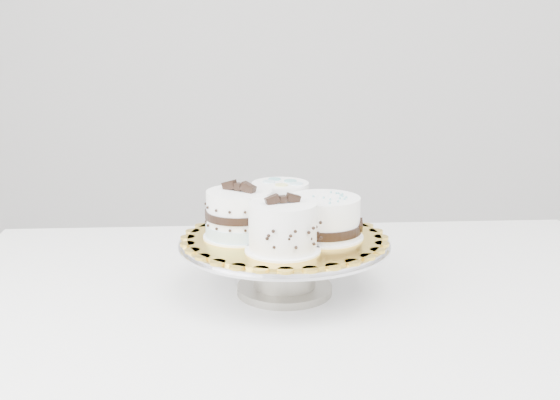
{
  "coord_description": "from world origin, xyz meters",
  "views": [
    {
      "loc": [
        -0.09,
        -0.85,
        1.16
      ],
      "look_at": [
        -0.09,
        0.19,
        0.9
      ],
      "focal_mm": 45.0,
      "sensor_mm": 36.0,
      "label": 1
    }
  ],
  "objects_px": {
    "cake_board": "(284,238)",
    "cake_dots": "(280,202)",
    "table": "(306,340)",
    "cake_banded": "(239,216)",
    "cake_ribbon": "(324,219)",
    "cake_swirl": "(283,228)",
    "cake_stand": "(284,256)"
  },
  "relations": [
    {
      "from": "table",
      "to": "cake_stand",
      "type": "bearing_deg",
      "value": 176.37
    },
    {
      "from": "cake_board",
      "to": "cake_dots",
      "type": "relative_size",
      "value": 2.45
    },
    {
      "from": "table",
      "to": "cake_ribbon",
      "type": "height_order",
      "value": "cake_ribbon"
    },
    {
      "from": "cake_swirl",
      "to": "cake_banded",
      "type": "bearing_deg",
      "value": 113.59
    },
    {
      "from": "table",
      "to": "cake_stand",
      "type": "distance_m",
      "value": 0.15
    },
    {
      "from": "cake_board",
      "to": "cake_swirl",
      "type": "distance_m",
      "value": 0.08
    },
    {
      "from": "table",
      "to": "cake_dots",
      "type": "distance_m",
      "value": 0.23
    },
    {
      "from": "cake_stand",
      "to": "cake_dots",
      "type": "distance_m",
      "value": 0.1
    },
    {
      "from": "cake_board",
      "to": "cake_swirl",
      "type": "bearing_deg",
      "value": -92.62
    },
    {
      "from": "cake_ribbon",
      "to": "cake_board",
      "type": "bearing_deg",
      "value": -178.99
    },
    {
      "from": "cake_swirl",
      "to": "cake_ribbon",
      "type": "bearing_deg",
      "value": 26.47
    },
    {
      "from": "cake_board",
      "to": "cake_dots",
      "type": "height_order",
      "value": "cake_dots"
    },
    {
      "from": "table",
      "to": "cake_swirl",
      "type": "xyz_separation_m",
      "value": [
        -0.04,
        -0.07,
        0.21
      ]
    },
    {
      "from": "cake_swirl",
      "to": "cake_board",
      "type": "bearing_deg",
      "value": 67.45
    },
    {
      "from": "cake_ribbon",
      "to": "cake_swirl",
      "type": "bearing_deg",
      "value": -127.84
    },
    {
      "from": "cake_banded",
      "to": "table",
      "type": "bearing_deg",
      "value": 35.25
    },
    {
      "from": "table",
      "to": "cake_swirl",
      "type": "height_order",
      "value": "cake_swirl"
    },
    {
      "from": "table",
      "to": "cake_board",
      "type": "distance_m",
      "value": 0.18
    },
    {
      "from": "cake_board",
      "to": "cake_ribbon",
      "type": "xyz_separation_m",
      "value": [
        0.06,
        -0.01,
        0.03
      ]
    },
    {
      "from": "cake_ribbon",
      "to": "cake_stand",
      "type": "bearing_deg",
      "value": -178.99
    },
    {
      "from": "cake_board",
      "to": "cake_dots",
      "type": "bearing_deg",
      "value": 94.8
    },
    {
      "from": "cake_ribbon",
      "to": "table",
      "type": "bearing_deg",
      "value": 175.14
    },
    {
      "from": "cake_banded",
      "to": "cake_stand",
      "type": "bearing_deg",
      "value": 36.13
    },
    {
      "from": "table",
      "to": "cake_dots",
      "type": "height_order",
      "value": "cake_dots"
    },
    {
      "from": "cake_board",
      "to": "cake_stand",
      "type": "bearing_deg",
      "value": 0.0
    },
    {
      "from": "cake_dots",
      "to": "table",
      "type": "bearing_deg",
      "value": -38.42
    },
    {
      "from": "cake_dots",
      "to": "cake_board",
      "type": "bearing_deg",
      "value": -61.9
    },
    {
      "from": "cake_board",
      "to": "cake_swirl",
      "type": "xyz_separation_m",
      "value": [
        -0.0,
        -0.07,
        0.04
      ]
    },
    {
      "from": "cake_ribbon",
      "to": "cake_banded",
      "type": "bearing_deg",
      "value": -175.18
    },
    {
      "from": "cake_banded",
      "to": "cake_dots",
      "type": "relative_size",
      "value": 1.13
    },
    {
      "from": "table",
      "to": "cake_swirl",
      "type": "distance_m",
      "value": 0.22
    },
    {
      "from": "cake_stand",
      "to": "cake_ribbon",
      "type": "bearing_deg",
      "value": -4.75
    }
  ]
}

